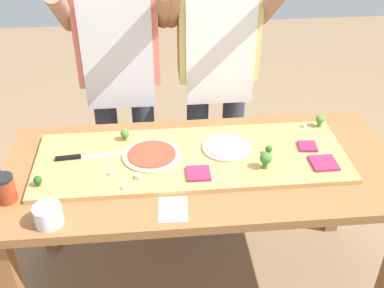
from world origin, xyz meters
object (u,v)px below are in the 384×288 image
at_px(flour_cup, 48,216).
at_px(broccoli_floret_front_mid, 125,134).
at_px(cheese_crumble_d, 304,125).
at_px(pizza_whole_tomato_red, 152,155).
at_px(pizza_slice_near_right, 307,146).
at_px(pizza_slice_far_left, 198,173).
at_px(broccoli_floret_center_left, 38,180).
at_px(broccoli_floret_back_left, 269,149).
at_px(pizza_whole_cheese_artichoke, 226,147).
at_px(cheese_crumble_c, 123,187).
at_px(chefs_knife, 82,157).
at_px(cook_right, 218,58).
at_px(broccoli_floret_front_left, 320,120).
at_px(prep_table, 202,183).
at_px(pizza_slice_far_right, 324,163).
at_px(cook_left, 119,62).
at_px(sauce_jar, 5,189).
at_px(cheese_crumble_a, 110,173).
at_px(recipe_note, 173,209).
at_px(cheese_crumble_b, 138,176).
at_px(broccoli_floret_center_right, 266,159).

bearing_deg(flour_cup, broccoli_floret_front_mid, 62.18).
bearing_deg(cheese_crumble_d, pizza_whole_tomato_red, -166.41).
xyz_separation_m(pizza_slice_near_right, pizza_slice_far_left, (-0.51, -0.15, 0.00)).
xyz_separation_m(broccoli_floret_front_mid, broccoli_floret_center_left, (-0.34, -0.31, -0.01)).
relative_size(broccoli_floret_back_left, cheese_crumble_d, 2.36).
bearing_deg(pizza_whole_cheese_artichoke, cheese_crumble_c, -151.84).
relative_size(chefs_knife, cook_right, 0.19).
relative_size(pizza_slice_near_right, broccoli_floret_front_left, 1.33).
bearing_deg(pizza_slice_far_left, prep_table, 73.33).
relative_size(pizza_whole_tomato_red, pizza_slice_far_left, 2.60).
relative_size(broccoli_floret_front_mid, broccoli_floret_front_left, 0.91).
height_order(pizza_slice_far_right, broccoli_floret_back_left, broccoli_floret_back_left).
bearing_deg(cook_right, cook_left, 180.00).
relative_size(pizza_slice_near_right, sauce_jar, 0.70).
distance_m(pizza_whole_tomato_red, cheese_crumble_a, 0.21).
xyz_separation_m(broccoli_floret_front_mid, broccoli_floret_front_left, (0.93, 0.03, 0.00)).
xyz_separation_m(prep_table, cook_left, (-0.36, 0.58, 0.34)).
xyz_separation_m(broccoli_floret_center_left, cook_right, (0.82, 0.69, 0.20)).
bearing_deg(chefs_knife, recipe_note, -42.91).
bearing_deg(pizza_slice_far_right, pizza_slice_far_left, -177.70).
bearing_deg(broccoli_floret_back_left, recipe_note, -145.47).
height_order(broccoli_floret_back_left, cheese_crumble_a, broccoli_floret_back_left).
xyz_separation_m(prep_table, cheese_crumble_a, (-0.39, -0.06, 0.13)).
bearing_deg(chefs_knife, cheese_crumble_b, -34.76).
bearing_deg(cook_right, cheese_crumble_d, -42.75).
height_order(pizza_whole_tomato_red, cheese_crumble_c, pizza_whole_tomato_red).
bearing_deg(pizza_slice_far_left, broccoli_floret_front_mid, 136.18).
height_order(broccoli_floret_center_right, cheese_crumble_d, broccoli_floret_center_right).
height_order(pizza_slice_far_left, cheese_crumble_a, cheese_crumble_a).
relative_size(pizza_slice_far_right, recipe_note, 0.76).
distance_m(broccoli_floret_front_left, sauce_jar, 1.44).
xyz_separation_m(chefs_knife, cheese_crumble_c, (0.19, -0.23, 0.00)).
distance_m(broccoli_floret_center_left, broccoli_floret_back_left, 0.98).
relative_size(broccoli_floret_front_mid, cook_right, 0.03).
bearing_deg(broccoli_floret_center_left, cheese_crumble_d, 15.85).
bearing_deg(cheese_crumble_a, cook_left, 86.93).
distance_m(broccoli_floret_center_left, recipe_note, 0.56).
xyz_separation_m(pizza_whole_cheese_artichoke, broccoli_floret_front_left, (0.47, 0.15, 0.03)).
bearing_deg(flour_cup, cook_right, 50.07).
height_order(pizza_whole_tomato_red, broccoli_floret_front_mid, broccoli_floret_front_mid).
relative_size(broccoli_floret_center_left, cheese_crumble_c, 3.35).
bearing_deg(pizza_slice_far_right, broccoli_floret_center_right, -179.60).
relative_size(pizza_whole_tomato_red, broccoli_floret_front_mid, 4.67).
xyz_separation_m(prep_table, cheese_crumble_d, (0.52, 0.23, 0.13)).
xyz_separation_m(cheese_crumble_d, sauce_jar, (-1.31, -0.39, 0.03)).
relative_size(chefs_knife, broccoli_floret_front_left, 5.27).
xyz_separation_m(pizza_slice_near_right, pizza_slice_far_right, (0.03, -0.13, 0.00)).
relative_size(broccoli_floret_center_left, cook_right, 0.03).
distance_m(cheese_crumble_b, cook_left, 0.72).
height_order(prep_table, cheese_crumble_d, cheese_crumble_d).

